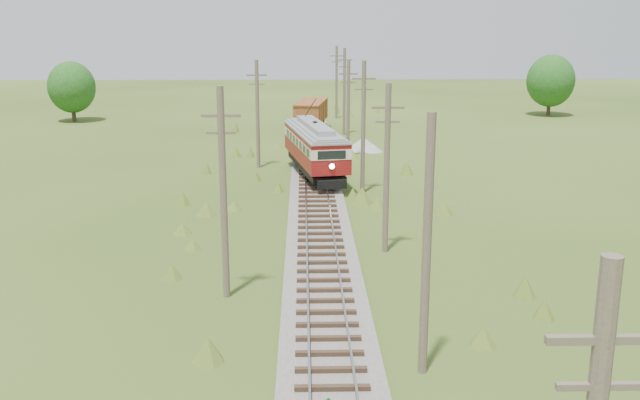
{
  "coord_description": "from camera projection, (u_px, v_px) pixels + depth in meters",
  "views": [
    {
      "loc": [
        -0.88,
        -16.83,
        11.5
      ],
      "look_at": [
        0.0,
        19.68,
        2.33
      ],
      "focal_mm": 40.0,
      "sensor_mm": 36.0,
      "label": 1
    }
  ],
  "objects": [
    {
      "name": "tree_mid_b",
      "position": [
        551.0,
        81.0,
        88.59
      ],
      "size": [
        5.88,
        5.88,
        7.57
      ],
      "color": "#38281C",
      "rests_on": "ground"
    },
    {
      "name": "utility_pole_r_1",
      "position": [
        427.0,
        248.0,
        22.99
      ],
      "size": [
        0.3,
        0.3,
        8.8
      ],
      "color": "brown",
      "rests_on": "ground"
    },
    {
      "name": "railbed_main",
      "position": [
        315.0,
        181.0,
        52.06
      ],
      "size": [
        3.6,
        96.0,
        0.57
      ],
      "color": "#605B54",
      "rests_on": "ground"
    },
    {
      "name": "utility_pole_l_b",
      "position": [
        258.0,
        113.0,
        56.74
      ],
      "size": [
        1.6,
        0.3,
        8.6
      ],
      "color": "brown",
      "rests_on": "ground"
    },
    {
      "name": "streetcar",
      "position": [
        315.0,
        145.0,
        53.02
      ],
      "size": [
        4.84,
        12.27,
        5.54
      ],
      "rotation": [
        0.0,
        0.0,
        0.17
      ],
      "color": "black",
      "rests_on": "ground"
    },
    {
      "name": "gravel_pile",
      "position": [
        365.0,
        144.0,
        65.36
      ],
      "size": [
        3.29,
        3.49,
        1.2
      ],
      "color": "gray",
      "rests_on": "ground"
    },
    {
      "name": "utility_pole_r_2",
      "position": [
        387.0,
        167.0,
        35.59
      ],
      "size": [
        1.6,
        0.3,
        8.6
      ],
      "color": "brown",
      "rests_on": "ground"
    },
    {
      "name": "gondola",
      "position": [
        311.0,
        113.0,
        75.9
      ],
      "size": [
        3.86,
        8.54,
        2.73
      ],
      "rotation": [
        0.0,
        0.0,
        -0.15
      ],
      "color": "black",
      "rests_on": "ground"
    },
    {
      "name": "utility_pole_r_3",
      "position": [
        363.0,
        126.0,
        48.14
      ],
      "size": [
        1.6,
        0.3,
        9.0
      ],
      "color": "brown",
      "rests_on": "ground"
    },
    {
      "name": "tree_mid_a",
      "position": [
        72.0,
        87.0,
        83.44
      ],
      "size": [
        5.46,
        5.46,
        7.03
      ],
      "color": "#38281C",
      "rests_on": "ground"
    },
    {
      "name": "utility_pole_r_5",
      "position": [
        344.0,
        91.0,
        73.37
      ],
      "size": [
        1.6,
        0.3,
        8.9
      ],
      "color": "brown",
      "rests_on": "ground"
    },
    {
      "name": "utility_pole_r_6",
      "position": [
        336.0,
        81.0,
        86.0
      ],
      "size": [
        1.6,
        0.3,
        8.7
      ],
      "color": "brown",
      "rests_on": "ground"
    },
    {
      "name": "utility_pole_l_a",
      "position": [
        223.0,
        192.0,
        29.55
      ],
      "size": [
        1.6,
        0.3,
        9.0
      ],
      "color": "brown",
      "rests_on": "ground"
    },
    {
      "name": "utility_pole_r_4",
      "position": [
        348.0,
        108.0,
        60.82
      ],
      "size": [
        1.6,
        0.3,
        8.4
      ],
      "color": "brown",
      "rests_on": "ground"
    }
  ]
}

